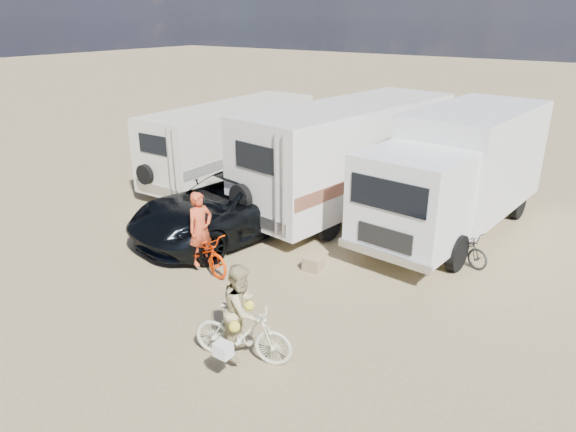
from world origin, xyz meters
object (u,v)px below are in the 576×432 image
Objects in this scene: rider_woman at (242,318)px; crate at (313,263)px; rv_left at (232,144)px; dark_suv at (234,204)px; box_truck at (456,174)px; bike_woman at (243,333)px; rv_main at (348,158)px; rider_man at (201,236)px; bike_parked at (460,246)px; cooler at (268,217)px; bike_man at (202,251)px.

rider_woman reaches higher than crate.
rv_left is 5.02m from dark_suv.
box_truck is 4.07× the size of bike_woman.
box_truck reaches higher than rv_main.
rider_woman is (3.08, -2.15, -0.04)m from rider_man.
rider_man is 6.42m from bike_parked.
cooler is at bearing 18.77° from rider_man.
bike_parked is (1.87, 6.20, -0.44)m from rider_woman.
rider_man is at bearing 0.00° from bike_man.
rv_left reaches higher than cooler.
rv_main is 1.05× the size of box_truck.
rider_woman is at bearing -36.71° from dark_suv.
rv_main is 1.31× the size of dark_suv.
rv_main is at bearing 57.83° from cooler.
rv_left reaches higher than bike_woman.
rider_man reaches higher than dark_suv.
rv_left is 4.28× the size of rider_woman.
cooler is at bearing -145.63° from box_truck.
bike_man is 1.04× the size of rider_man.
box_truck reaches higher than cooler.
bike_man is 2.72m from crate.
rider_man reaches higher than bike_man.
crate is (2.71, -1.72, -0.02)m from cooler.
box_truck is (3.35, 0.06, 0.04)m from rv_main.
rv_main is at bearing 76.49° from dark_suv.
bike_man is 1.16× the size of bike_parked.
box_truck reaches higher than rider_man.
rv_main reaches higher than rv_left.
bike_man is at bearing 148.20° from bike_parked.
rider_woman is (7.29, -8.13, -0.53)m from rv_left.
crate is (6.41, -4.42, -1.22)m from rv_left.
box_truck is 2.40m from bike_parked.
bike_woman is 1.07× the size of rider_woman.
rider_man is 1.05× the size of rider_woman.
rider_woman reaches higher than bike_man.
bike_woman is at bearing -36.71° from dark_suv.
box_truck is at bearing 66.45° from crate.
bike_parked reaches higher than crate.
rider_man is 3.40m from cooler.
bike_woman is at bearing -62.66° from cooler.
rv_main is at bearing 2.77° from rider_man.
rider_woman is at bearing -49.41° from rv_left.
box_truck is 4.62× the size of bike_parked.
rv_left is (-4.94, 0.16, -0.27)m from rv_main.
rider_woman is at bearing -115.00° from bike_man.
rv_main reaches higher than rider_woman.
bike_man is at bearing -119.87° from box_truck.
rider_man is 4.24× the size of crate.
bike_parked is at bearing -35.56° from rider_woman.
box_truck is 7.21m from rider_man.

